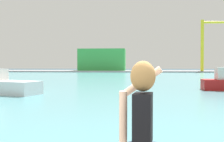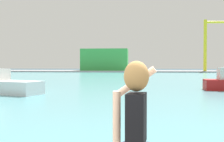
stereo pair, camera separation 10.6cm
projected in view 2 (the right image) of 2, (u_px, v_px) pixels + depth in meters
name	position (u px, v px, depth m)	size (l,w,h in m)	color
ground_plane	(134.00, 77.00, 52.60)	(220.00, 220.00, 0.00)	#334751
harbor_water	(134.00, 77.00, 54.59)	(140.00, 100.00, 0.02)	#599EA8
far_shore_dock	(135.00, 71.00, 94.40)	(140.00, 20.00, 0.36)	gray
person_photographer	(135.00, 121.00, 3.10)	(0.53, 0.56, 1.74)	#2D3342
warehouse_left	(105.00, 60.00, 97.20)	(15.95, 9.56, 7.44)	green
port_crane	(212.00, 39.00, 86.26)	(14.39, 1.67, 16.06)	yellow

